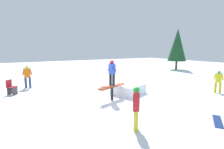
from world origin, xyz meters
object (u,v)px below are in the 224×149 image
bystander_orange (27,76)px  loose_snowboard_navy (218,121)px  bystander_red (136,106)px  folding_chair (11,88)px  rail_feature (112,88)px  bystander_yellow (218,81)px  loose_snowboard_cyan (111,86)px  main_rider_on_rail (112,73)px  pine_tree_far (177,45)px

bystander_orange → loose_snowboard_navy: bystander_orange is taller
bystander_red → folding_chair: 8.20m
bystander_red → folding_chair: bearing=63.9°
bystander_orange → rail_feature: bearing=-38.6°
bystander_yellow → loose_snowboard_cyan: bystander_yellow is taller
loose_snowboard_navy → loose_snowboard_cyan: size_ratio=0.88×
main_rider_on_rail → pine_tree_far: (-13.65, -7.33, 1.67)m
pine_tree_far → bystander_yellow: bearing=52.0°
bystander_yellow → loose_snowboard_navy: 5.01m
loose_snowboard_navy → main_rider_on_rail: bearing=81.1°
folding_chair → pine_tree_far: 18.81m
loose_snowboard_navy → bystander_orange: bearing=86.3°
loose_snowboard_cyan → pine_tree_far: size_ratio=0.28×
bystander_yellow → pine_tree_far: (-7.25, -9.30, 2.35)m
bystander_orange → bystander_red: bystander_orange is taller
rail_feature → loose_snowboard_navy: rail_feature is taller
main_rider_on_rail → bystander_orange: bearing=-65.0°
rail_feature → pine_tree_far: bearing=-174.2°
rail_feature → loose_snowboard_cyan: (-1.66, -3.01, -0.63)m
main_rider_on_rail → bystander_red: size_ratio=0.95×
bystander_red → rail_feature: bearing=20.8°
bystander_yellow → pine_tree_far: size_ratio=0.27×
rail_feature → pine_tree_far: 15.69m
main_rider_on_rail → loose_snowboard_navy: size_ratio=1.10×
main_rider_on_rail → pine_tree_far: size_ratio=0.28×
bystander_yellow → bystander_orange: 12.44m
rail_feature → main_rider_on_rail: bearing=0.0°
bystander_yellow → pine_tree_far: bearing=-71.0°
loose_snowboard_navy → bystander_red: bearing=127.7°
rail_feature → loose_snowboard_cyan: rail_feature is taller
main_rider_on_rail → bystander_red: bearing=64.0°
loose_snowboard_navy → loose_snowboard_cyan: bearing=59.1°
bystander_yellow → bystander_red: 7.54m
bystander_orange → loose_snowboard_navy: bearing=-42.5°
loose_snowboard_navy → folding_chair: bearing=94.8°
main_rider_on_rail → pine_tree_far: 15.58m
rail_feature → bystander_orange: 6.49m
loose_snowboard_navy → pine_tree_far: 16.77m
bystander_yellow → main_rider_on_rail: bearing=39.8°
loose_snowboard_navy → pine_tree_far: pine_tree_far is taller
bystander_red → pine_tree_far: pine_tree_far is taller
pine_tree_far → main_rider_on_rail: bearing=28.3°
loose_snowboard_cyan → folding_chair: bearing=120.4°
bystander_yellow → bystander_red: bystander_red is taller
bystander_orange → pine_tree_far: (-17.31, -1.98, 2.25)m
rail_feature → loose_snowboard_navy: bearing=92.9°
rail_feature → bystander_red: (1.01, 3.40, 0.20)m
bystander_red → loose_snowboard_navy: 3.36m
bystander_orange → loose_snowboard_cyan: (-5.32, 2.35, -0.86)m
bystander_orange → loose_snowboard_cyan: bearing=-6.8°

